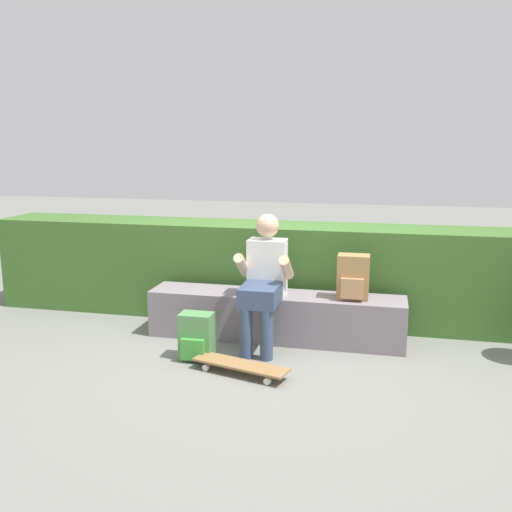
% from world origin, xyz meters
% --- Properties ---
extents(ground_plane, '(24.00, 24.00, 0.00)m').
position_xyz_m(ground_plane, '(0.00, 0.00, 0.00)').
color(ground_plane, slate).
extents(bench_main, '(2.38, 0.43, 0.44)m').
position_xyz_m(bench_main, '(0.00, 0.32, 0.22)').
color(bench_main, slate).
rests_on(bench_main, ground).
extents(person_skater, '(0.49, 0.62, 1.19)m').
position_xyz_m(person_skater, '(-0.07, 0.11, 0.64)').
color(person_skater, white).
rests_on(person_skater, ground).
extents(skateboard_near_person, '(0.82, 0.41, 0.09)m').
position_xyz_m(skateboard_near_person, '(-0.12, -0.55, 0.07)').
color(skateboard_near_person, olive).
rests_on(skateboard_near_person, ground).
extents(backpack_on_bench, '(0.28, 0.23, 0.40)m').
position_xyz_m(backpack_on_bench, '(0.70, 0.31, 0.63)').
color(backpack_on_bench, '#A37A47').
rests_on(backpack_on_bench, bench_main).
extents(backpack_on_ground, '(0.28, 0.23, 0.40)m').
position_xyz_m(backpack_on_ground, '(-0.56, -0.31, 0.19)').
color(backpack_on_ground, '#51894C').
rests_on(backpack_on_ground, ground).
extents(hedge_row, '(5.58, 0.65, 0.99)m').
position_xyz_m(hedge_row, '(-0.38, 0.99, 0.49)').
color(hedge_row, '#3C672A').
rests_on(hedge_row, ground).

